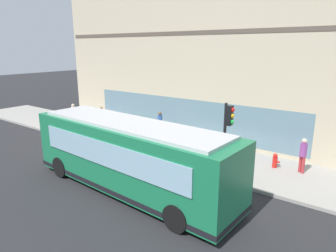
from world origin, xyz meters
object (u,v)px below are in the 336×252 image
(fire_hydrant, at_px, (275,161))
(pedestrian_by_light_pole, at_px, (160,123))
(newspaper_vending_box, at_px, (137,125))
(pedestrian_near_hydrant, at_px, (303,153))
(city_bus_nearside, at_px, (130,156))
(traffic_light_near_corner, at_px, (228,126))
(pedestrian_walking_along_curb, at_px, (74,114))
(pedestrian_near_building_entrance, at_px, (102,116))

(fire_hydrant, bearing_deg, pedestrian_by_light_pole, 84.76)
(pedestrian_by_light_pole, relative_size, newspaper_vending_box, 1.95)
(pedestrian_near_hydrant, distance_m, newspaper_vending_box, 11.43)
(city_bus_nearside, relative_size, traffic_light_near_corner, 2.92)
(fire_hydrant, relative_size, pedestrian_near_hydrant, 0.43)
(traffic_light_near_corner, bearing_deg, pedestrian_walking_along_curb, 84.08)
(traffic_light_near_corner, xyz_separation_m, pedestrian_by_light_pole, (3.12, 6.35, -1.41))
(pedestrian_by_light_pole, relative_size, pedestrian_near_building_entrance, 1.05)
(fire_hydrant, bearing_deg, traffic_light_near_corner, 146.43)
(fire_hydrant, height_order, pedestrian_near_building_entrance, pedestrian_near_building_entrance)
(pedestrian_by_light_pole, distance_m, newspaper_vending_box, 2.29)
(fire_hydrant, height_order, pedestrian_by_light_pole, pedestrian_by_light_pole)
(city_bus_nearside, relative_size, pedestrian_by_light_pole, 5.79)
(pedestrian_near_hydrant, bearing_deg, pedestrian_near_building_entrance, 90.64)
(traffic_light_near_corner, distance_m, fire_hydrant, 3.54)
(pedestrian_by_light_pole, xyz_separation_m, pedestrian_near_hydrant, (-0.62, -9.17, -0.02))
(city_bus_nearside, height_order, pedestrian_walking_along_curb, city_bus_nearside)
(fire_hydrant, height_order, pedestrian_walking_along_curb, pedestrian_walking_along_curb)
(traffic_light_near_corner, bearing_deg, pedestrian_near_building_entrance, 78.27)
(city_bus_nearside, distance_m, traffic_light_near_corner, 4.63)
(traffic_light_near_corner, relative_size, pedestrian_near_hydrant, 2.01)
(pedestrian_by_light_pole, xyz_separation_m, newspaper_vending_box, (0.14, 2.22, -0.56))
(fire_hydrant, xyz_separation_m, pedestrian_by_light_pole, (0.73, 7.93, 0.65))
(city_bus_nearside, distance_m, pedestrian_near_hydrant, 8.26)
(pedestrian_near_hydrant, relative_size, pedestrian_near_building_entrance, 1.03)
(fire_hydrant, bearing_deg, pedestrian_walking_along_curb, 93.88)
(traffic_light_near_corner, height_order, pedestrian_near_hydrant, traffic_light_near_corner)
(traffic_light_near_corner, bearing_deg, city_bus_nearside, 141.50)
(traffic_light_near_corner, bearing_deg, newspaper_vending_box, 69.16)
(pedestrian_walking_along_curb, bearing_deg, pedestrian_near_building_entrance, -65.05)
(pedestrian_by_light_pole, bearing_deg, pedestrian_walking_along_curb, 104.03)
(pedestrian_near_hydrant, bearing_deg, pedestrian_by_light_pole, 86.10)
(city_bus_nearside, xyz_separation_m, fire_hydrant, (5.93, -4.40, -1.04))
(traffic_light_near_corner, distance_m, pedestrian_near_hydrant, 4.03)
(city_bus_nearside, distance_m, pedestrian_near_building_entrance, 10.29)
(traffic_light_near_corner, height_order, fire_hydrant, traffic_light_near_corner)
(pedestrian_by_light_pole, bearing_deg, traffic_light_near_corner, -116.17)
(pedestrian_near_hydrant, distance_m, pedestrian_near_building_entrance, 14.07)
(traffic_light_near_corner, relative_size, fire_hydrant, 4.70)
(fire_hydrant, bearing_deg, pedestrian_near_building_entrance, 90.24)
(traffic_light_near_corner, distance_m, pedestrian_by_light_pole, 7.21)
(traffic_light_near_corner, relative_size, pedestrian_walking_along_curb, 1.95)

